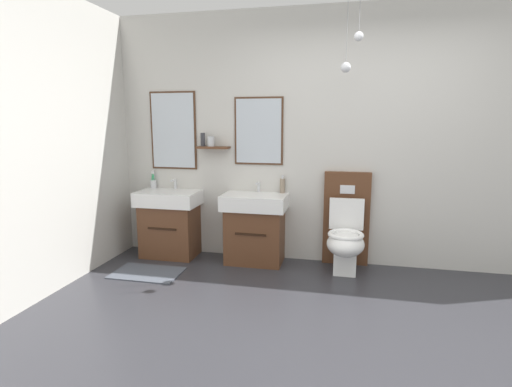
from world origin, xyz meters
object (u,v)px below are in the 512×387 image
Objects in this scene: vanity_sink_right at (255,227)px; toothbrush_cup at (153,183)px; soap_dispenser at (282,185)px; toilet at (346,234)px; vanity_sink_left at (170,222)px.

toothbrush_cup is at bearing 173.11° from vanity_sink_right.
vanity_sink_right is at bearing -149.23° from soap_dispenser.
toilet reaches higher than vanity_sink_right.
vanity_sink_left is at bearing -172.73° from soap_dispenser.
toilet is at bearing -4.16° from toothbrush_cup.
toothbrush_cup reaches higher than vanity_sink_left.
vanity_sink_left and vanity_sink_right have the same top height.
vanity_sink_left is 0.99m from vanity_sink_right.
toothbrush_cup reaches higher than vanity_sink_right.
toilet reaches higher than vanity_sink_left.
vanity_sink_left is 1.95m from toilet.
vanity_sink_left is 3.87× the size of soap_dispenser.
toilet reaches higher than toothbrush_cup.
vanity_sink_left is 1.00× the size of vanity_sink_right.
vanity_sink_right is 0.75× the size of toilet.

